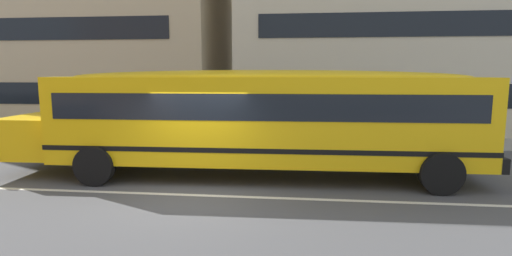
% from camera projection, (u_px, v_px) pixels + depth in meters
% --- Properties ---
extents(ground_plane, '(400.00, 400.00, 0.00)m').
position_uv_depth(ground_plane, '(194.00, 195.00, 9.79)').
color(ground_plane, '#4C4C4F').
extents(sidewalk_far, '(120.00, 3.00, 0.01)m').
position_uv_depth(sidewalk_far, '(243.00, 139.00, 17.89)').
color(sidewalk_far, gray).
rests_on(sidewalk_far, ground_plane).
extents(lane_centreline, '(110.00, 0.16, 0.01)m').
position_uv_depth(lane_centreline, '(194.00, 195.00, 9.79)').
color(lane_centreline, silver).
rests_on(lane_centreline, ground_plane).
extents(school_bus, '(13.76, 3.27, 3.06)m').
position_uv_depth(school_bus, '(256.00, 114.00, 11.33)').
color(school_bus, yellow).
rests_on(school_bus, ground_plane).
extents(apartment_block_far_centre, '(15.67, 10.24, 13.30)m').
position_uv_depth(apartment_block_far_centre, '(383.00, 7.00, 22.66)').
color(apartment_block_far_centre, beige).
rests_on(apartment_block_far_centre, ground_plane).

